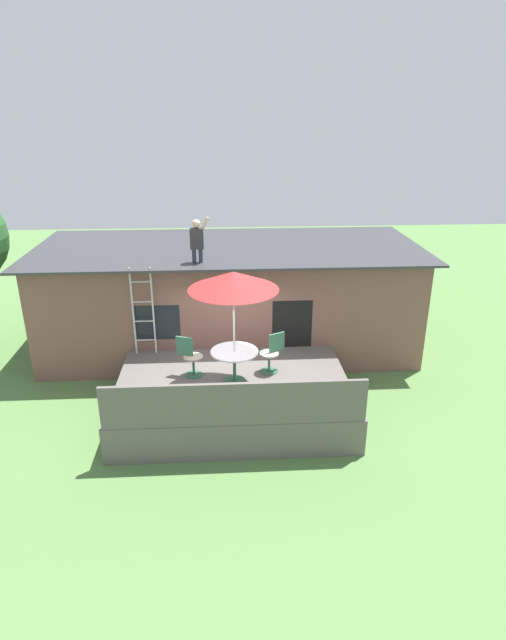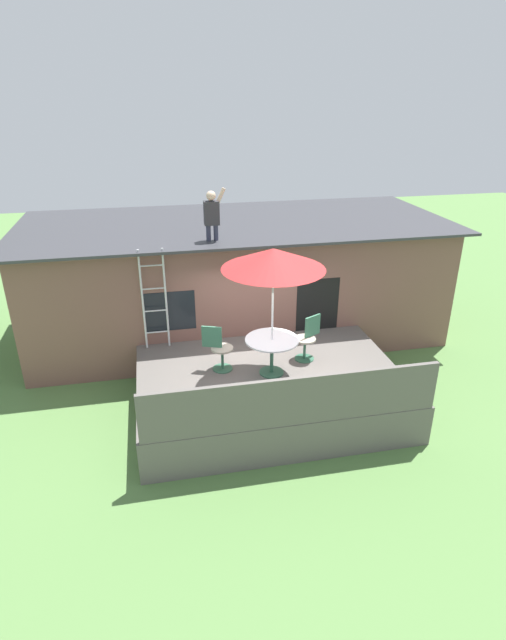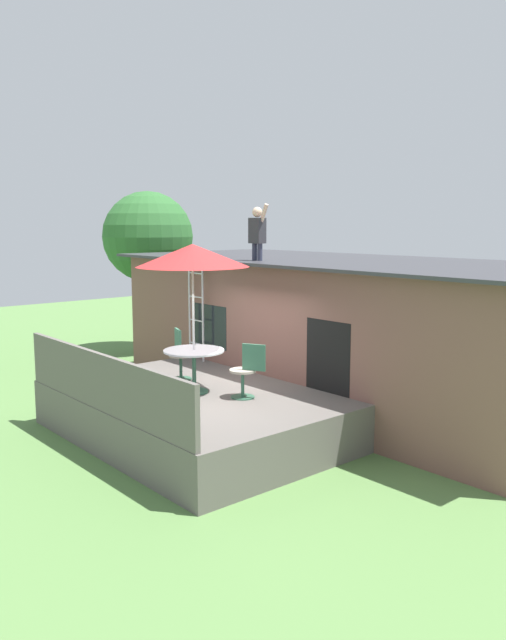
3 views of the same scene
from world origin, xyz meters
name	(u,v)px [view 3 (image 3 of 3)]	position (x,y,z in m)	size (l,w,h in m)	color
ground_plane	(200,435)	(0.00, 0.00, 0.00)	(40.00, 40.00, 0.00)	#567F42
house	(339,330)	(0.00, 3.60, 1.48)	(10.50, 4.50, 2.95)	brown
deck	(200,413)	(0.00, 0.00, 0.40)	(5.15, 3.79, 0.80)	#605B56
deck_railing	(102,382)	(0.00, -1.85, 1.25)	(5.05, 0.08, 0.90)	#605B56
patio_table	(194,359)	(0.04, -0.13, 1.39)	(1.04, 1.04, 0.74)	#33664C
patio_umbrella	(193,256)	(0.04, -0.13, 3.15)	(1.90, 1.90, 2.54)	silver
step_ladder	(196,309)	(-2.11, 1.46, 1.90)	(0.52, 0.04, 2.20)	silver
person_figure	(258,230)	(-0.77, 2.01, 3.56)	(0.47, 0.20, 1.11)	#33384C
patio_chair_left	(180,355)	(-0.95, 0.25, 1.26)	(0.60, 0.44, 0.92)	#33664C
patio_chair_right	(247,371)	(0.91, 0.32, 1.26)	(0.58, 0.44, 0.92)	#33664C
backyard_tree	(148,238)	(-7.07, 3.36, 3.28)	(2.56, 2.56, 4.59)	brown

